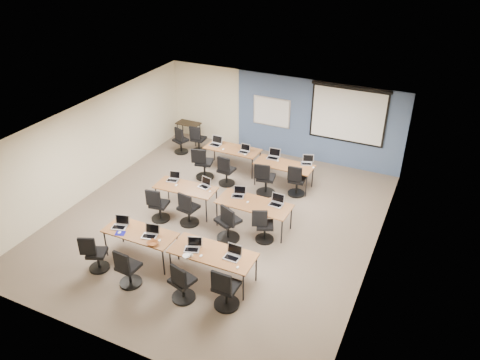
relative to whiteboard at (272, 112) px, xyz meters
The scene contains 58 objects.
floor 4.67m from the whiteboard, 86.12° to the right, with size 8.00×9.00×0.02m, color #6B6354.
ceiling 4.61m from the whiteboard, 86.12° to the right, with size 8.00×9.00×0.02m, color white.
wall_back 0.32m from the whiteboard, 13.87° to the left, with size 8.00×0.04×2.70m, color beige.
wall_front 8.93m from the whiteboard, 88.08° to the right, with size 8.00×0.04×2.70m, color beige.
wall_left 5.77m from the whiteboard, 129.90° to the right, with size 0.04×9.00×2.70m, color beige.
wall_right 6.17m from the whiteboard, 45.83° to the right, with size 0.04×9.00×2.70m, color beige.
blue_accent_panel 1.55m from the whiteboard, ahead, with size 5.50×0.04×2.70m, color #3D5977.
whiteboard is the anchor object (origin of this frame).
projector_screen 2.54m from the whiteboard, ahead, with size 2.40×0.10×1.82m.
training_table_front_left 6.63m from the whiteboard, 95.26° to the right, with size 1.73×0.72×0.73m.
training_table_front_right 6.67m from the whiteboard, 79.02° to the right, with size 1.89×0.79×0.73m.
training_table_mid_left 4.48m from the whiteboard, 99.27° to the right, with size 1.67×0.70×0.73m.
training_table_mid_right 4.57m from the whiteboard, 73.52° to the right, with size 1.91×0.80×0.73m.
training_table_back_left 1.95m from the whiteboard, 109.95° to the right, with size 1.74×0.73×0.73m.
training_table_back_right 2.46m from the whiteboard, 58.55° to the right, with size 1.72×0.72×0.73m.
laptop_0 6.70m from the whiteboard, 99.85° to the right, with size 0.34×0.29×0.26m.
mouse_0 6.90m from the whiteboard, 98.44° to the right, with size 0.06×0.10×0.04m, color white.
task_chair_0 7.56m from the whiteboard, 99.90° to the right, with size 0.49×0.46×0.95m.
laptop_1 6.60m from the whiteboard, 92.63° to the right, with size 0.33×0.28×0.25m.
mouse_1 6.69m from the whiteboard, 90.07° to the right, with size 0.06×0.09×0.03m, color white.
task_chair_1 7.56m from the whiteboard, 92.34° to the right, with size 0.50×0.50×0.98m.
laptop_2 6.65m from the whiteboard, 82.93° to the right, with size 0.33×0.28×0.25m.
mouse_2 6.85m from the whiteboard, 80.73° to the right, with size 0.06×0.10×0.03m, color white.
task_chair_2 7.51m from the whiteboard, 82.33° to the right, with size 0.51×0.51×0.99m.
laptop_3 6.71m from the whiteboard, 75.05° to the right, with size 0.34×0.29×0.26m.
mouse_3 7.05m from the whiteboard, 73.73° to the right, with size 0.06×0.09×0.03m, color white.
task_chair_3 7.48m from the whiteboard, 75.18° to the right, with size 0.54×0.54×1.02m.
laptop_4 4.39m from the whiteboard, 106.14° to the right, with size 0.31×0.26×0.24m.
mouse_4 4.56m from the whiteboard, 102.50° to the right, with size 0.07×0.11×0.04m, color white.
task_chair_4 5.31m from the whiteboard, 102.43° to the right, with size 0.49×0.49×0.98m.
laptop_5 4.16m from the whiteboard, 93.61° to the right, with size 0.31×0.26×0.24m.
mouse_5 4.35m from the whiteboard, 89.99° to the right, with size 0.06×0.10×0.03m, color white.
task_chair_5 5.04m from the whiteboard, 93.65° to the right, with size 0.51×0.51×0.99m.
laptop_6 4.27m from the whiteboard, 79.54° to the right, with size 0.32×0.27×0.24m.
mouse_6 4.54m from the whiteboard, 75.61° to the right, with size 0.06×0.09×0.03m, color white.
task_chair_6 5.27m from the whiteboard, 79.71° to the right, with size 0.62×0.58×1.05m.
laptop_7 4.54m from the whiteboard, 66.23° to the right, with size 0.34×0.29×0.26m.
mouse_7 4.72m from the whiteboard, 65.46° to the right, with size 0.05×0.09×0.03m, color white.
task_chair_7 5.17m from the whiteboard, 70.05° to the right, with size 0.50×0.47×0.95m.
laptop_8 2.15m from the whiteboard, 126.30° to the right, with size 0.36×0.30×0.27m.
mouse_8 2.17m from the whiteboard, 113.95° to the right, with size 0.06×0.10×0.03m, color white.
task_chair_8 3.02m from the whiteboard, 114.40° to the right, with size 0.56×0.56×1.03m.
laptop_9 1.88m from the whiteboard, 95.72° to the right, with size 0.31×0.26×0.23m.
mouse_9 2.04m from the whiteboard, 92.01° to the right, with size 0.07×0.11×0.04m, color white.
task_chair_9 2.88m from the whiteboard, 97.70° to the right, with size 0.50×0.50×0.98m.
laptop_10 2.01m from the whiteboard, 65.70° to the right, with size 0.36×0.30×0.27m.
mouse_10 2.24m from the whiteboard, 62.41° to the right, with size 0.06×0.10×0.03m, color white.
task_chair_10 2.99m from the whiteboard, 71.34° to the right, with size 0.55×0.55×1.03m.
laptop_11 2.54m from the whiteboard, 42.50° to the right, with size 0.33×0.28×0.25m.
mouse_11 2.86m from the whiteboard, 41.86° to the right, with size 0.06×0.09×0.03m, color white.
task_chair_11 3.08m from the whiteboard, 53.43° to the right, with size 0.50×0.50×0.98m.
blue_mousepad 6.90m from the whiteboard, 98.21° to the right, with size 0.22×0.18×0.01m, color #0B0A77.
snack_bowl 6.85m from the whiteboard, 90.59° to the right, with size 0.27×0.27×0.07m, color brown.
snack_plate 6.93m from the whiteboard, 83.25° to the right, with size 0.18×0.18×0.01m, color white.
coffee_cup 6.94m from the whiteboard, 82.27° to the right, with size 0.07×0.07×0.06m, color silver.
utility_table 3.04m from the whiteboard, 169.50° to the right, with size 0.83×0.46×0.75m.
spare_chair_a 2.68m from the whiteboard, 154.28° to the right, with size 0.49×0.49×0.97m.
spare_chair_b 3.22m from the whiteboard, 152.91° to the right, with size 0.50×0.48×0.96m.
Camera 1 is at (4.90, -9.06, 7.08)m, focal length 35.00 mm.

